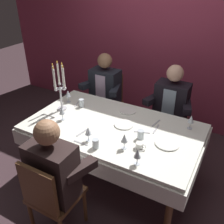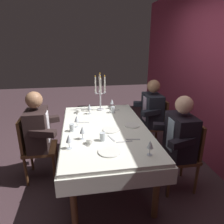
{
  "view_description": "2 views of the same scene",
  "coord_description": "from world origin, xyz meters",
  "px_view_note": "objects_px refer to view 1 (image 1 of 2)",
  "views": [
    {
      "loc": [
        1.13,
        -2.06,
        2.24
      ],
      "look_at": [
        -0.07,
        0.1,
        0.84
      ],
      "focal_mm": 40.27,
      "sensor_mm": 36.0,
      "label": 1
    },
    {
      "loc": [
        2.5,
        -0.32,
        1.85
      ],
      "look_at": [
        -0.09,
        0.11,
        0.92
      ],
      "focal_mm": 32.99,
      "sensor_mm": 36.0,
      "label": 2
    }
  ],
  "objects_px": {
    "dinner_plate_0": "(128,111)",
    "coffee_cup_0": "(48,123)",
    "dinner_plate_2": "(124,125)",
    "seated_diner_1": "(52,171)",
    "wine_glass_2": "(62,111)",
    "wine_glass_4": "(191,119)",
    "wine_glass_3": "(68,94)",
    "wine_glass_1": "(88,131)",
    "wine_glass_5": "(137,154)",
    "water_tumbler_0": "(96,144)",
    "dinner_plate_1": "(167,143)",
    "water_tumbler_1": "(141,135)",
    "water_tumbler_2": "(82,103)",
    "seated_diner_2": "(172,102)",
    "dining_table": "(113,134)",
    "wine_glass_0": "(124,138)",
    "candelabra": "(60,87)",
    "coffee_cup_1": "(140,146)",
    "seated_diner_0": "(105,87)"
  },
  "relations": [
    {
      "from": "wine_glass_2",
      "to": "wine_glass_4",
      "type": "height_order",
      "value": "same"
    },
    {
      "from": "seated_diner_1",
      "to": "water_tumbler_2",
      "type": "bearing_deg",
      "value": 112.63
    },
    {
      "from": "water_tumbler_0",
      "to": "seated_diner_0",
      "type": "height_order",
      "value": "seated_diner_0"
    },
    {
      "from": "water_tumbler_0",
      "to": "water_tumbler_2",
      "type": "distance_m",
      "value": 0.87
    },
    {
      "from": "dinner_plate_1",
      "to": "coffee_cup_0",
      "type": "height_order",
      "value": "coffee_cup_0"
    },
    {
      "from": "dinner_plate_1",
      "to": "dinner_plate_2",
      "type": "xyz_separation_m",
      "value": [
        -0.53,
        0.1,
        0.0
      ]
    },
    {
      "from": "wine_glass_2",
      "to": "wine_glass_3",
      "type": "height_order",
      "value": "same"
    },
    {
      "from": "dinner_plate_2",
      "to": "water_tumbler_1",
      "type": "xyz_separation_m",
      "value": [
        0.26,
        -0.14,
        0.04
      ]
    },
    {
      "from": "dinner_plate_0",
      "to": "dinner_plate_1",
      "type": "distance_m",
      "value": 0.75
    },
    {
      "from": "water_tumbler_2",
      "to": "coffee_cup_0",
      "type": "distance_m",
      "value": 0.55
    },
    {
      "from": "dining_table",
      "to": "water_tumbler_2",
      "type": "distance_m",
      "value": 0.62
    },
    {
      "from": "dinner_plate_1",
      "to": "water_tumbler_1",
      "type": "relative_size",
      "value": 2.54
    },
    {
      "from": "wine_glass_0",
      "to": "wine_glass_4",
      "type": "distance_m",
      "value": 0.81
    },
    {
      "from": "wine_glass_3",
      "to": "seated_diner_2",
      "type": "distance_m",
      "value": 1.35
    },
    {
      "from": "wine_glass_0",
      "to": "wine_glass_2",
      "type": "distance_m",
      "value": 0.87
    },
    {
      "from": "seated_diner_2",
      "to": "wine_glass_5",
      "type": "bearing_deg",
      "value": -85.68
    },
    {
      "from": "candelabra",
      "to": "wine_glass_2",
      "type": "distance_m",
      "value": 0.31
    },
    {
      "from": "wine_glass_4",
      "to": "seated_diner_2",
      "type": "relative_size",
      "value": 0.13
    },
    {
      "from": "dinner_plate_2",
      "to": "wine_glass_4",
      "type": "relative_size",
      "value": 1.31
    },
    {
      "from": "wine_glass_5",
      "to": "water_tumbler_0",
      "type": "relative_size",
      "value": 1.7
    },
    {
      "from": "water_tumbler_0",
      "to": "coffee_cup_0",
      "type": "relative_size",
      "value": 0.73
    },
    {
      "from": "dinner_plate_1",
      "to": "seated_diner_2",
      "type": "relative_size",
      "value": 0.2
    },
    {
      "from": "water_tumbler_0",
      "to": "seated_diner_0",
      "type": "xyz_separation_m",
      "value": [
        -0.66,
        1.31,
        -0.05
      ]
    },
    {
      "from": "wine_glass_0",
      "to": "coffee_cup_1",
      "type": "height_order",
      "value": "wine_glass_0"
    },
    {
      "from": "water_tumbler_1",
      "to": "coffee_cup_1",
      "type": "relative_size",
      "value": 0.73
    },
    {
      "from": "water_tumbler_0",
      "to": "seated_diner_0",
      "type": "distance_m",
      "value": 1.47
    },
    {
      "from": "wine_glass_1",
      "to": "dinner_plate_1",
      "type": "bearing_deg",
      "value": 24.98
    },
    {
      "from": "wine_glass_0",
      "to": "seated_diner_1",
      "type": "bearing_deg",
      "value": -124.49
    },
    {
      "from": "dinner_plate_1",
      "to": "wine_glass_1",
      "type": "relative_size",
      "value": 1.5
    },
    {
      "from": "wine_glass_3",
      "to": "water_tumbler_2",
      "type": "distance_m",
      "value": 0.23
    },
    {
      "from": "water_tumbler_1",
      "to": "wine_glass_2",
      "type": "bearing_deg",
      "value": -174.34
    },
    {
      "from": "dinner_plate_2",
      "to": "seated_diner_2",
      "type": "height_order",
      "value": "seated_diner_2"
    },
    {
      "from": "dining_table",
      "to": "dinner_plate_0",
      "type": "xyz_separation_m",
      "value": [
        0.0,
        0.37,
        0.13
      ]
    },
    {
      "from": "wine_glass_0",
      "to": "wine_glass_5",
      "type": "distance_m",
      "value": 0.25
    },
    {
      "from": "wine_glass_3",
      "to": "wine_glass_2",
      "type": "bearing_deg",
      "value": -60.95
    },
    {
      "from": "wine_glass_1",
      "to": "water_tumbler_0",
      "type": "relative_size",
      "value": 1.7
    },
    {
      "from": "wine_glass_4",
      "to": "water_tumbler_2",
      "type": "xyz_separation_m",
      "value": [
        -1.32,
        -0.16,
        -0.07
      ]
    },
    {
      "from": "wine_glass_4",
      "to": "water_tumbler_0",
      "type": "xyz_separation_m",
      "value": [
        -0.71,
        -0.78,
        -0.07
      ]
    },
    {
      "from": "wine_glass_4",
      "to": "water_tumbler_2",
      "type": "relative_size",
      "value": 1.65
    },
    {
      "from": "dinner_plate_0",
      "to": "coffee_cup_0",
      "type": "bearing_deg",
      "value": -132.15
    },
    {
      "from": "dinner_plate_1",
      "to": "coffee_cup_1",
      "type": "distance_m",
      "value": 0.29
    },
    {
      "from": "dining_table",
      "to": "wine_glass_3",
      "type": "xyz_separation_m",
      "value": [
        -0.79,
        0.22,
        0.23
      ]
    },
    {
      "from": "dining_table",
      "to": "water_tumbler_1",
      "type": "bearing_deg",
      "value": -11.93
    },
    {
      "from": "candelabra",
      "to": "wine_glass_4",
      "type": "xyz_separation_m",
      "value": [
        1.49,
        0.33,
        -0.18
      ]
    },
    {
      "from": "wine_glass_0",
      "to": "wine_glass_3",
      "type": "height_order",
      "value": "same"
    },
    {
      "from": "wine_glass_1",
      "to": "water_tumbler_2",
      "type": "bearing_deg",
      "value": 130.49
    },
    {
      "from": "dinner_plate_2",
      "to": "seated_diner_1",
      "type": "xyz_separation_m",
      "value": [
        -0.21,
        -0.95,
        -0.01
      ]
    },
    {
      "from": "water_tumbler_0",
      "to": "coffee_cup_1",
      "type": "height_order",
      "value": "water_tumbler_0"
    },
    {
      "from": "wine_glass_1",
      "to": "wine_glass_3",
      "type": "xyz_separation_m",
      "value": [
        -0.71,
        0.59,
        0.0
      ]
    },
    {
      "from": "wine_glass_1",
      "to": "wine_glass_5",
      "type": "xyz_separation_m",
      "value": [
        0.57,
        -0.09,
        0.0
      ]
    }
  ]
}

